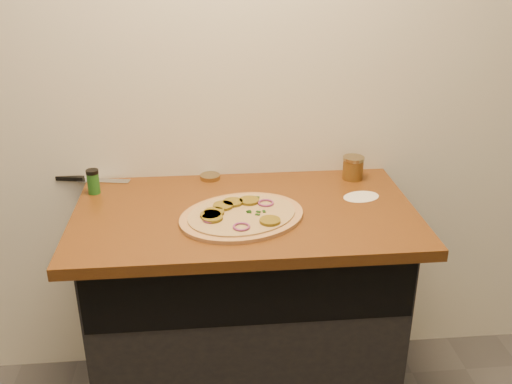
{
  "coord_description": "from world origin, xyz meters",
  "views": [
    {
      "loc": [
        -0.13,
        -0.38,
        1.78
      ],
      "look_at": [
        0.04,
        1.45,
        0.95
      ],
      "focal_mm": 40.0,
      "sensor_mm": 36.0,
      "label": 1
    }
  ],
  "objects": [
    {
      "name": "chefs_knife",
      "position": [
        -0.6,
        1.73,
        0.91
      ],
      "size": [
        0.29,
        0.08,
        0.02
      ],
      "color": "#B7BAC1",
      "rests_on": "countertop"
    },
    {
      "name": "mason_jar_lid",
      "position": [
        -0.12,
        1.71,
        0.91
      ],
      "size": [
        0.09,
        0.09,
        0.02
      ],
      "primitive_type": "cylinder",
      "rotation": [
        0.0,
        0.0,
        0.12
      ],
      "color": "#958256",
      "rests_on": "countertop"
    },
    {
      "name": "countertop",
      "position": [
        0.0,
        1.42,
        0.88
      ],
      "size": [
        1.2,
        0.7,
        0.04
      ],
      "primitive_type": "cube",
      "color": "brown",
      "rests_on": "cabinet"
    },
    {
      "name": "cabinet",
      "position": [
        0.0,
        1.45,
        0.43
      ],
      "size": [
        1.1,
        0.6,
        0.86
      ],
      "primitive_type": "cube",
      "color": "black",
      "rests_on": "ground"
    },
    {
      "name": "room_shell",
      "position": [
        0.0,
        0.0,
        1.7
      ],
      "size": [
        4.02,
        3.52,
        2.71
      ],
      "color": "beige",
      "rests_on": "ground"
    },
    {
      "name": "pizza",
      "position": [
        -0.02,
        1.35,
        0.91
      ],
      "size": [
        0.56,
        0.56,
        0.03
      ],
      "color": "tan",
      "rests_on": "countertop"
    },
    {
      "name": "salsa_jar",
      "position": [
        0.45,
        1.66,
        0.95
      ],
      "size": [
        0.08,
        0.08,
        0.09
      ],
      "color": "maroon",
      "rests_on": "countertop"
    },
    {
      "name": "flour_spill",
      "position": [
        0.44,
        1.48,
        0.9
      ],
      "size": [
        0.17,
        0.17,
        0.0
      ],
      "primitive_type": "cylinder",
      "rotation": [
        0.0,
        0.0,
        0.29
      ],
      "color": "white",
      "rests_on": "countertop"
    },
    {
      "name": "spice_shaker",
      "position": [
        -0.55,
        1.61,
        0.95
      ],
      "size": [
        0.05,
        0.05,
        0.09
      ],
      "color": "#1F5C1D",
      "rests_on": "countertop"
    }
  ]
}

